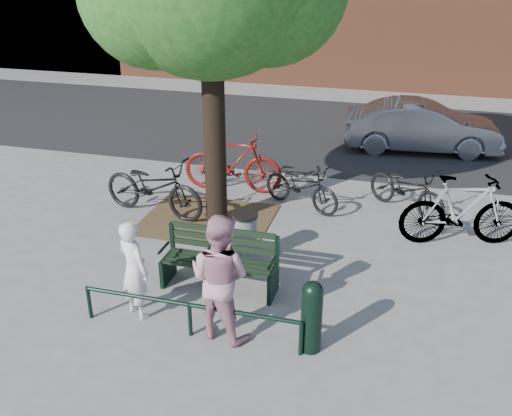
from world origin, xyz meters
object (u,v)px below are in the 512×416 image
(park_bench, at_px, (221,258))
(person_right, at_px, (220,277))
(bollard, at_px, (312,314))
(litter_bin, at_px, (245,237))
(bicycle_c, at_px, (301,186))
(person_left, at_px, (134,270))
(parked_car, at_px, (422,127))

(park_bench, bearing_deg, person_right, -71.33)
(person_right, xyz_separation_m, bollard, (1.22, -0.01, -0.34))
(park_bench, distance_m, litter_bin, 0.84)
(person_right, bearing_deg, bollard, -166.74)
(litter_bin, bearing_deg, person_right, -83.05)
(person_right, height_order, bicycle_c, person_right)
(person_left, relative_size, bollard, 1.44)
(park_bench, xyz_separation_m, parked_car, (2.84, 7.45, 0.15))
(person_left, bearing_deg, litter_bin, -91.30)
(park_bench, height_order, litter_bin, park_bench)
(person_right, bearing_deg, person_left, 8.92)
(bollard, height_order, litter_bin, bollard)
(person_left, relative_size, bicycle_c, 0.83)
(parked_car, bearing_deg, park_bench, 153.03)
(person_left, xyz_separation_m, person_right, (1.28, -0.11, 0.15))
(park_bench, distance_m, bicycle_c, 3.24)
(litter_bin, height_order, bicycle_c, bicycle_c)
(person_left, bearing_deg, bicycle_c, -81.63)
(person_left, height_order, bollard, person_left)
(person_left, distance_m, bicycle_c, 4.47)
(person_right, xyz_separation_m, parked_car, (2.46, 8.58, -0.25))
(bollard, xyz_separation_m, bicycle_c, (-0.99, 4.31, -0.08))
(bollard, bearing_deg, person_left, 177.41)
(park_bench, relative_size, bollard, 1.72)
(bicycle_c, bearing_deg, parked_car, -2.83)
(park_bench, height_order, bicycle_c, park_bench)
(person_left, xyz_separation_m, bicycle_c, (1.51, 4.20, -0.27))
(person_right, relative_size, bollard, 1.73)
(litter_bin, bearing_deg, park_bench, -99.78)
(person_right, height_order, litter_bin, person_right)
(park_bench, xyz_separation_m, bollard, (1.60, -1.14, 0.06))
(person_right, xyz_separation_m, litter_bin, (-0.24, 1.96, -0.44))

